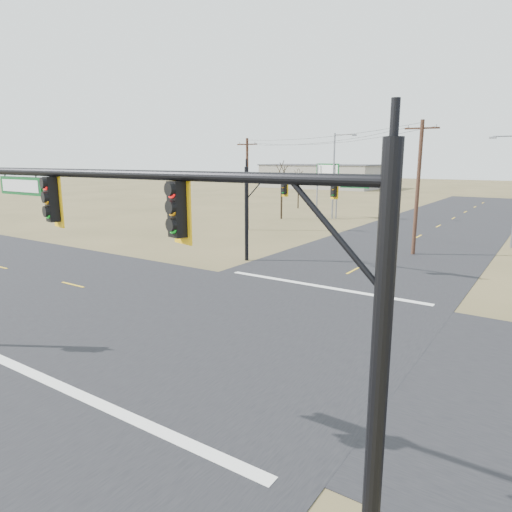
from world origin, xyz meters
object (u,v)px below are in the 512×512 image
(utility_pole_near, at_px, (418,186))
(bare_tree_b, at_px, (299,174))
(mast_arm_near, at_px, (193,252))
(streetlight_c, at_px, (335,171))
(mast_arm_far, at_px, (286,195))
(highway_sign, at_px, (327,180))
(bare_tree_a, at_px, (282,170))
(utility_pole_far, at_px, (247,183))

(utility_pole_near, bearing_deg, bare_tree_b, 133.45)
(mast_arm_near, bearing_deg, streetlight_c, 124.78)
(mast_arm_far, distance_m, highway_sign, 26.63)
(bare_tree_a, bearing_deg, mast_arm_far, -58.86)
(mast_arm_near, distance_m, utility_pole_far, 37.39)
(mast_arm_near, xyz_separation_m, utility_pole_far, (-20.48, 31.28, -0.61))
(utility_pole_near, relative_size, bare_tree_b, 1.60)
(mast_arm_far, height_order, bare_tree_a, bare_tree_a)
(mast_arm_far, bearing_deg, bare_tree_b, 128.95)
(bare_tree_b, bearing_deg, streetlight_c, -41.46)
(mast_arm_near, distance_m, utility_pole_near, 28.41)
(utility_pole_far, relative_size, highway_sign, 1.39)
(mast_arm_far, bearing_deg, streetlight_c, 118.78)
(bare_tree_a, distance_m, bare_tree_b, 12.48)
(mast_arm_far, bearing_deg, highway_sign, 121.01)
(mast_arm_far, bearing_deg, utility_pole_far, 145.47)
(utility_pole_far, distance_m, bare_tree_b, 22.07)
(bare_tree_b, bearing_deg, utility_pole_far, -74.85)
(utility_pole_far, relative_size, bare_tree_a, 1.25)
(utility_pole_near, xyz_separation_m, utility_pole_far, (-17.30, 3.05, -0.36))
(utility_pole_far, height_order, highway_sign, utility_pole_far)
(mast_arm_near, xyz_separation_m, streetlight_c, (-16.86, 44.29, 0.29))
(utility_pole_far, height_order, bare_tree_b, utility_pole_far)
(highway_sign, height_order, streetlight_c, streetlight_c)
(highway_sign, relative_size, bare_tree_b, 1.07)
(streetlight_c, bearing_deg, bare_tree_a, -169.28)
(utility_pole_far, bearing_deg, bare_tree_b, 105.15)
(streetlight_c, bearing_deg, mast_arm_near, -91.74)
(utility_pole_near, xyz_separation_m, streetlight_c, (-13.68, 16.06, 0.54))
(utility_pole_near, distance_m, bare_tree_a, 22.77)
(mast_arm_near, relative_size, utility_pole_near, 1.08)
(streetlight_c, relative_size, bare_tree_a, 1.38)
(mast_arm_near, bearing_deg, highway_sign, 125.94)
(utility_pole_near, bearing_deg, utility_pole_far, 170.01)
(mast_arm_far, relative_size, bare_tree_a, 1.22)
(highway_sign, xyz_separation_m, bare_tree_b, (-8.16, 7.85, 0.31))
(utility_pole_far, bearing_deg, utility_pole_near, -9.99)
(mast_arm_near, bearing_deg, utility_pole_near, 110.35)
(mast_arm_far, height_order, utility_pole_near, utility_pole_near)
(mast_arm_far, xyz_separation_m, bare_tree_a, (-12.83, 21.24, 1.00))
(mast_arm_far, relative_size, bare_tree_b, 1.45)
(utility_pole_near, bearing_deg, mast_arm_far, -125.33)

